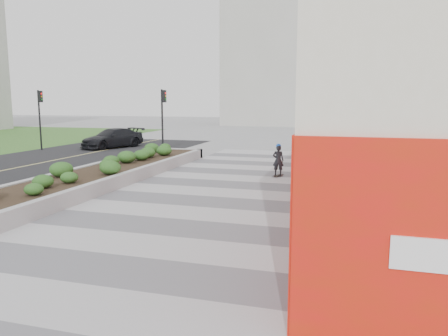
% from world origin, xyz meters
% --- Properties ---
extents(ground, '(160.00, 160.00, 0.00)m').
position_xyz_m(ground, '(0.00, 0.00, 0.00)').
color(ground, gray).
rests_on(ground, ground).
extents(walkway, '(8.00, 36.00, 0.01)m').
position_xyz_m(walkway, '(0.00, 3.00, 0.01)').
color(walkway, '#A8A8AD').
rests_on(walkway, ground).
extents(building, '(6.04, 24.08, 8.00)m').
position_xyz_m(building, '(6.98, 8.98, 3.98)').
color(building, beige).
rests_on(building, ground).
extents(planter, '(3.00, 18.00, 0.90)m').
position_xyz_m(planter, '(-5.50, 7.00, 0.42)').
color(planter, '#9E9EA0').
rests_on(planter, ground).
extents(traffic_signal_near, '(0.33, 0.28, 4.20)m').
position_xyz_m(traffic_signal_near, '(-7.23, 17.50, 2.76)').
color(traffic_signal_near, black).
rests_on(traffic_signal_near, ground).
extents(traffic_signal_far, '(0.33, 0.28, 4.20)m').
position_xyz_m(traffic_signal_far, '(-16.43, 17.00, 2.76)').
color(traffic_signal_far, black).
rests_on(traffic_signal_far, ground).
extents(distant_bldg_north_l, '(16.00, 12.00, 20.00)m').
position_xyz_m(distant_bldg_north_l, '(-5.00, 55.00, 10.00)').
color(distant_bldg_north_l, '#ADAAA3').
rests_on(distant_bldg_north_l, ground).
extents(distant_bldg_north_r, '(14.00, 10.00, 24.00)m').
position_xyz_m(distant_bldg_north_r, '(15.00, 60.00, 12.00)').
color(distant_bldg_north_r, '#ADAAA3').
rests_on(distant_bldg_north_r, ground).
extents(manhole_cover, '(0.44, 0.44, 0.01)m').
position_xyz_m(manhole_cover, '(0.50, 3.00, 0.00)').
color(manhole_cover, '#595654').
rests_on(manhole_cover, ground).
extents(skateboarder, '(0.51, 0.74, 1.53)m').
position_xyz_m(skateboarder, '(1.54, 10.70, 0.78)').
color(skateboarder, beige).
rests_on(skateboarder, ground).
extents(car_dark, '(3.70, 5.30, 1.43)m').
position_xyz_m(car_dark, '(-12.36, 19.67, 0.71)').
color(car_dark, black).
rests_on(car_dark, ground).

